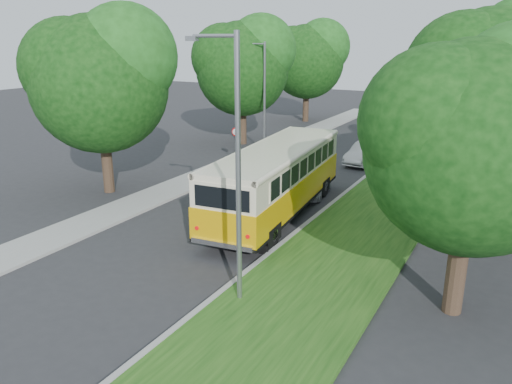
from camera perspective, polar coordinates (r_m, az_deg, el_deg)
The scene contains 13 objects.
ground at distance 19.88m, azimuth -8.95°, elevation -6.07°, with size 120.00×120.00×0.00m, color #2A2A2D.
curb at distance 22.22m, azimuth 6.43°, elevation -3.19°, with size 0.20×70.00×0.15m, color gray.
grass_verge at distance 21.51m, azimuth 12.23°, elevation -4.22°, with size 4.50×70.00×0.13m, color #1A4512.
sidewalk at distance 26.35m, azimuth -10.68°, elevation -0.09°, with size 2.20×70.00×0.12m, color gray.
treeline at distance 33.39m, azimuth 14.87°, elevation 13.54°, with size 24.27×41.91×9.46m.
lamppost_near at distance 14.24m, azimuth -2.37°, elevation 3.25°, with size 1.71×0.16×8.00m.
lamppost_far at distance 34.51m, azimuth 0.83°, elevation 11.19°, with size 1.71×0.16×7.50m.
warning_sign at distance 31.31m, azimuth -2.33°, elevation 6.08°, with size 0.56×0.10×2.50m.
vintage_bus at distance 22.39m, azimuth 2.36°, elevation 1.22°, with size 2.79×10.84×3.22m, color #E0A507, non-canonical shape.
car_silver at distance 25.86m, azimuth 6.45°, elevation 1.07°, with size 1.47×3.66×1.25m, color #A8A8AD.
car_white at distance 32.77m, azimuth 12.30°, elevation 4.32°, with size 1.39×3.99×1.32m, color silver.
car_blue at distance 36.18m, azimuth 13.73°, elevation 5.56°, with size 2.05×5.05×1.47m, color navy.
car_grey at distance 43.64m, azimuth 16.36°, elevation 7.29°, with size 2.37×5.14×1.43m, color #53565A.
Camera 1 is at (11.35, -14.32, 7.84)m, focal length 35.00 mm.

